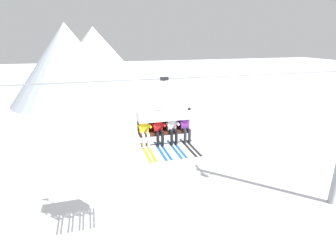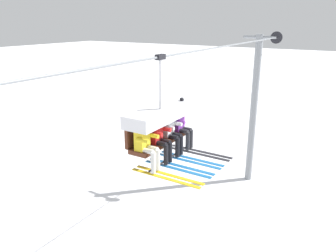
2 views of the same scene
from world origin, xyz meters
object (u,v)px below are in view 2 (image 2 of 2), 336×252
at_px(chairlift_chair, 158,120).
at_px(skier_white, 172,131).
at_px(lift_tower_far, 254,107).
at_px(skier_yellow, 147,144).
at_px(skier_red, 160,137).
at_px(skier_purple, 182,124).

relative_size(chairlift_chair, skier_white, 1.42).
bearing_deg(lift_tower_far, skier_yellow, -175.13).
relative_size(skier_red, skier_white, 1.00).
bearing_deg(skier_white, skier_yellow, 180.00).
height_order(skier_red, skier_white, same).
xyz_separation_m(chairlift_chair, skier_yellow, (-0.78, -0.22, -0.30)).
relative_size(lift_tower_far, skier_purple, 4.65).
bearing_deg(skier_white, chairlift_chair, 139.80).
xyz_separation_m(skier_yellow, skier_white, (1.05, 0.00, 0.00)).
bearing_deg(skier_yellow, skier_red, 0.00).
height_order(lift_tower_far, skier_yellow, lift_tower_far).
distance_m(lift_tower_far, skier_purple, 9.54).
distance_m(lift_tower_far, skier_yellow, 11.08).
xyz_separation_m(skier_white, skier_purple, (0.53, 0.01, 0.02)).
xyz_separation_m(chairlift_chair, skier_red, (-0.26, -0.22, -0.30)).
height_order(skier_yellow, skier_red, same).
relative_size(skier_yellow, skier_white, 1.00).
distance_m(skier_yellow, skier_purple, 1.57).
bearing_deg(skier_purple, skier_red, -179.63).
relative_size(lift_tower_far, skier_white, 4.65).
xyz_separation_m(lift_tower_far, chairlift_chair, (-10.12, -0.71, 2.02)).
bearing_deg(lift_tower_far, skier_red, -174.89).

